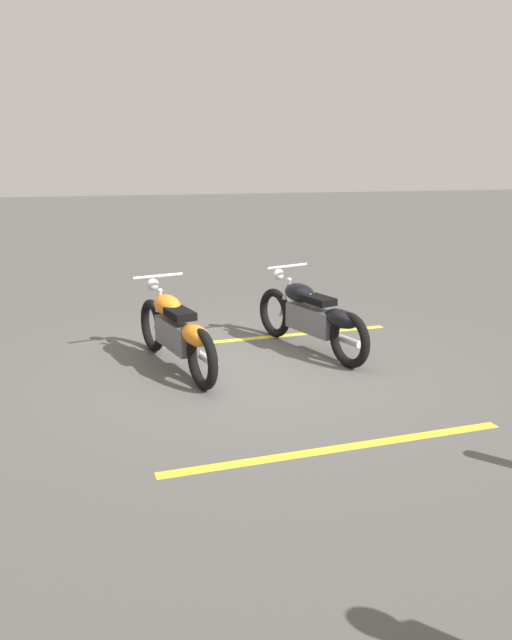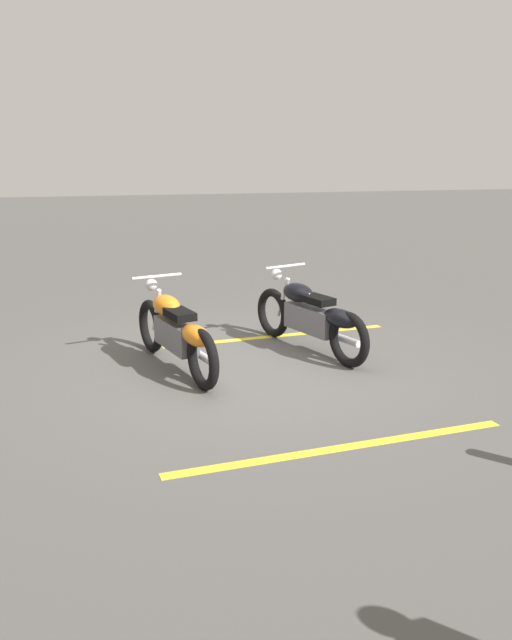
# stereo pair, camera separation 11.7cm
# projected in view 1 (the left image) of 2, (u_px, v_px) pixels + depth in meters

# --- Properties ---
(ground_plane) EXTENTS (60.00, 60.00, 0.00)m
(ground_plane) POSITION_uv_depth(u_px,v_px,m) (252.00, 368.00, 7.75)
(ground_plane) COLOR #514F4C
(motorcycle_bright_foreground) EXTENTS (2.18, 0.83, 1.04)m
(motorcycle_bright_foreground) POSITION_uv_depth(u_px,v_px,m) (177.00, 332.00, 7.59)
(motorcycle_bright_foreground) COLOR black
(motorcycle_bright_foreground) RESTS_ON ground
(motorcycle_dark_foreground) EXTENTS (2.14, 0.91, 1.04)m
(motorcycle_dark_foreground) POSITION_uv_depth(u_px,v_px,m) (312.00, 317.00, 8.26)
(motorcycle_dark_foreground) COLOR black
(motorcycle_dark_foreground) RESTS_ON ground
(parking_stripe_near) EXTENTS (0.42, 3.20, 0.01)m
(parking_stripe_near) POSITION_uv_depth(u_px,v_px,m) (279.00, 336.00, 9.07)
(parking_stripe_near) COLOR yellow
(parking_stripe_near) RESTS_ON ground
(parking_stripe_mid) EXTENTS (0.42, 3.20, 0.01)m
(parking_stripe_mid) POSITION_uv_depth(u_px,v_px,m) (339.00, 448.00, 5.68)
(parking_stripe_mid) COLOR yellow
(parking_stripe_mid) RESTS_ON ground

